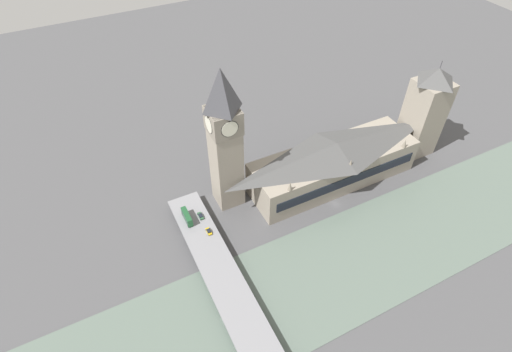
% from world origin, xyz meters
% --- Properties ---
extents(ground_plane, '(600.00, 600.00, 0.00)m').
position_xyz_m(ground_plane, '(0.00, 0.00, 0.00)').
color(ground_plane, '#4C4C4F').
extents(river_water, '(52.53, 360.00, 0.30)m').
position_xyz_m(river_water, '(-32.26, 0.00, 0.15)').
color(river_water, slate).
rests_on(river_water, ground_plane).
extents(parliament_hall, '(27.10, 91.15, 25.92)m').
position_xyz_m(parliament_hall, '(16.32, -8.00, 12.87)').
color(parliament_hall, gray).
rests_on(parliament_hall, ground_plane).
extents(clock_tower, '(14.24, 14.24, 76.14)m').
position_xyz_m(clock_tower, '(28.45, 48.08, 40.34)').
color(clock_tower, gray).
rests_on(clock_tower, ground_plane).
extents(victoria_tower, '(17.38, 17.38, 57.34)m').
position_xyz_m(victoria_tower, '(16.38, -66.27, 26.67)').
color(victoria_tower, gray).
rests_on(victoria_tower, ground_plane).
extents(road_bridge, '(137.05, 15.63, 5.16)m').
position_xyz_m(road_bridge, '(-32.26, 70.40, 4.16)').
color(road_bridge, slate).
rests_on(road_bridge, ground_plane).
extents(double_decker_bus_lead, '(10.25, 2.55, 4.85)m').
position_xyz_m(double_decker_bus_lead, '(20.22, 73.30, 7.83)').
color(double_decker_bus_lead, '#235B33').
rests_on(double_decker_bus_lead, road_bridge).
extents(car_northbound_mid, '(4.44, 1.84, 1.45)m').
position_xyz_m(car_northbound_mid, '(8.72, 66.87, 5.88)').
color(car_northbound_mid, gold).
rests_on(car_northbound_mid, road_bridge).
extents(car_northbound_tail, '(4.72, 1.94, 1.36)m').
position_xyz_m(car_northbound_tail, '(19.32, 66.87, 5.86)').
color(car_northbound_tail, '#2D5638').
rests_on(car_northbound_tail, road_bridge).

